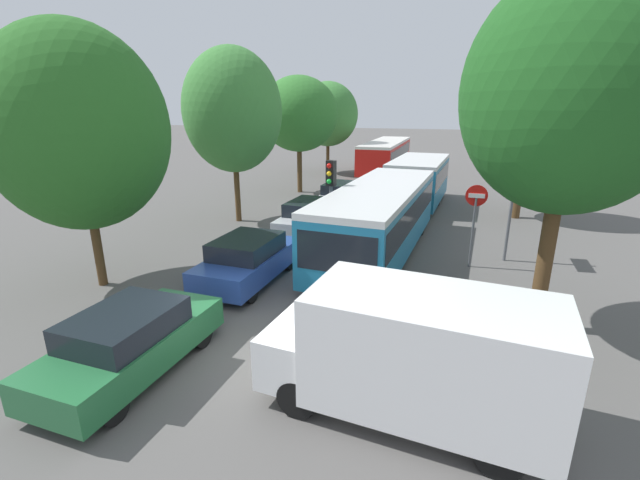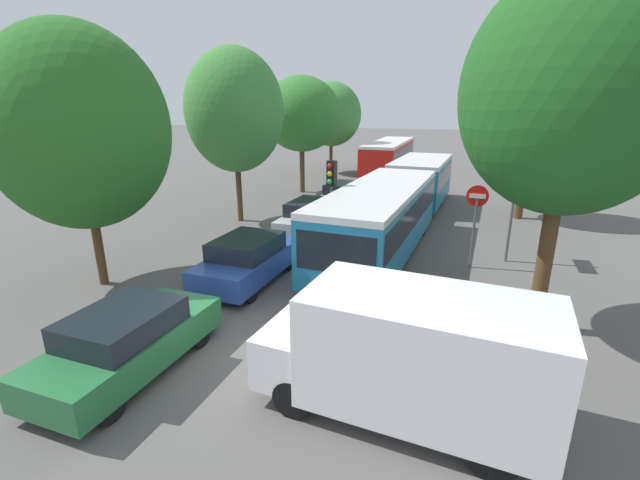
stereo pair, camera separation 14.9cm
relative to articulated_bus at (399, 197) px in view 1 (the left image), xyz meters
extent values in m
plane|color=#565451|center=(-1.78, -11.08, -1.46)|extent=(200.00, 200.00, 0.00)
cube|color=teal|center=(-0.20, -3.66, -0.16)|extent=(3.07, 9.62, 2.05)
cube|color=black|center=(-0.20, -3.66, 0.21)|extent=(3.07, 9.24, 0.90)
cube|color=silver|center=(-0.20, -3.66, 0.97)|extent=(3.07, 9.62, 0.20)
cube|color=teal|center=(0.30, 5.31, -0.16)|extent=(2.91, 6.63, 2.05)
cube|color=black|center=(0.30, 5.31, 0.21)|extent=(2.91, 6.37, 0.90)
cube|color=silver|center=(0.30, 5.31, 0.97)|extent=(2.91, 6.63, 0.20)
cylinder|color=black|center=(0.09, 1.57, -0.16)|extent=(1.94, 1.10, 1.88)
cube|color=black|center=(-0.47, -8.36, 0.09)|extent=(2.24, 0.22, 1.10)
cylinder|color=black|center=(0.69, -6.76, -0.96)|extent=(0.35, 1.01, 1.00)
cylinder|color=black|center=(-1.44, -6.64, -0.96)|extent=(0.35, 1.01, 1.00)
cylinder|color=black|center=(1.03, -0.69, -0.96)|extent=(0.35, 1.01, 1.00)
cylinder|color=black|center=(-1.10, -0.57, -0.96)|extent=(0.35, 1.01, 1.00)
cylinder|color=black|center=(1.37, 5.25, -0.96)|extent=(0.35, 1.01, 1.00)
cylinder|color=black|center=(-0.77, 5.37, -0.96)|extent=(0.35, 1.01, 1.00)
cube|color=red|center=(-3.61, 17.57, -0.18)|extent=(2.55, 11.50, 2.00)
cube|color=black|center=(-3.61, 17.57, 0.18)|extent=(2.57, 10.93, 0.84)
cube|color=silver|center=(-3.61, 17.57, 0.92)|extent=(2.55, 11.50, 0.20)
cylinder|color=black|center=(-4.69, 21.36, -0.96)|extent=(0.30, 1.00, 1.00)
cylinder|color=black|center=(-2.54, 21.36, -0.96)|extent=(0.30, 1.00, 1.00)
cylinder|color=black|center=(-4.69, 14.11, -0.96)|extent=(0.30, 1.00, 1.00)
cylinder|color=black|center=(-2.54, 14.11, -0.96)|extent=(0.30, 1.00, 1.00)
cube|color=#236638|center=(-3.57, -12.59, -0.87)|extent=(1.84, 4.12, 0.66)
cube|color=black|center=(-3.57, -12.68, -0.29)|extent=(1.65, 2.18, 0.51)
cylinder|color=black|center=(-4.26, -11.26, -1.14)|extent=(0.23, 0.63, 0.62)
cylinder|color=black|center=(-2.81, -11.30, -1.14)|extent=(0.23, 0.63, 0.62)
cylinder|color=black|center=(-4.33, -13.87, -1.14)|extent=(0.23, 0.63, 0.62)
cylinder|color=black|center=(-2.88, -13.91, -1.14)|extent=(0.23, 0.63, 0.62)
cube|color=#284799|center=(-3.52, -7.52, -0.86)|extent=(1.88, 4.23, 0.68)
cube|color=black|center=(-3.52, -7.62, -0.26)|extent=(1.69, 2.23, 0.52)
cylinder|color=black|center=(-4.23, -6.16, -1.14)|extent=(0.24, 0.64, 0.64)
cylinder|color=black|center=(-2.74, -6.20, -1.14)|extent=(0.24, 0.64, 0.64)
cylinder|color=black|center=(-4.30, -8.84, -1.14)|extent=(0.24, 0.64, 0.64)
cylinder|color=black|center=(-2.81, -8.87, -1.14)|extent=(0.24, 0.64, 0.64)
cube|color=#B7BABF|center=(-3.38, -2.04, -0.85)|extent=(1.92, 4.31, 0.69)
cube|color=black|center=(-3.38, -2.14, -0.24)|extent=(1.72, 2.27, 0.53)
cylinder|color=black|center=(-4.10, -0.66, -1.13)|extent=(0.24, 0.65, 0.65)
cylinder|color=black|center=(-2.58, -0.70, -1.13)|extent=(0.24, 0.65, 0.65)
cylinder|color=black|center=(-4.17, -3.38, -1.13)|extent=(0.24, 0.65, 0.65)
cylinder|color=black|center=(-2.66, -3.42, -1.13)|extent=(0.24, 0.65, 0.65)
cube|color=white|center=(-3.37, 2.84, -0.87)|extent=(1.85, 4.16, 0.67)
cube|color=black|center=(-3.37, 2.75, -0.28)|extent=(1.66, 2.20, 0.51)
cylinder|color=black|center=(-4.06, 4.18, -1.14)|extent=(0.23, 0.63, 0.63)
cylinder|color=black|center=(-2.60, 4.14, -1.14)|extent=(0.23, 0.63, 0.63)
cylinder|color=black|center=(-4.13, 1.55, -1.14)|extent=(0.23, 0.63, 0.63)
cylinder|color=black|center=(-2.67, 1.51, -1.14)|extent=(0.23, 0.63, 0.63)
cube|color=white|center=(2.26, -12.09, -0.15)|extent=(4.26, 2.35, 2.00)
cube|color=white|center=(-0.23, -11.88, -0.62)|extent=(1.06, 1.97, 1.00)
cylinder|color=black|center=(0.09, -12.75, -1.10)|extent=(0.74, 0.30, 0.72)
cylinder|color=black|center=(0.24, -11.08, -1.10)|extent=(0.74, 0.30, 0.72)
cylinder|color=black|center=(3.38, -13.04, -1.10)|extent=(0.74, 0.30, 0.72)
cylinder|color=black|center=(3.53, -11.36, -1.10)|extent=(0.74, 0.30, 0.72)
cylinder|color=#56595E|center=(-1.97, -3.90, 0.24)|extent=(0.12, 0.12, 3.40)
cube|color=black|center=(-1.97, -3.90, 1.49)|extent=(0.36, 0.30, 0.90)
sphere|color=red|center=(-2.00, -4.05, 1.77)|extent=(0.18, 0.18, 0.18)
sphere|color=#EAAD14|center=(-2.00, -4.05, 1.49)|extent=(0.18, 0.18, 0.18)
sphere|color=green|center=(-2.00, -4.05, 1.21)|extent=(0.18, 0.18, 0.18)
cylinder|color=#56595E|center=(3.03, -4.03, -0.26)|extent=(0.08, 0.08, 2.40)
cylinder|color=red|center=(3.03, -4.03, 1.01)|extent=(0.70, 0.03, 0.70)
cube|color=white|center=(3.03, -4.05, 1.01)|extent=(0.50, 0.04, 0.14)
cylinder|color=#56595E|center=(4.22, -2.99, 0.34)|extent=(0.10, 0.10, 3.60)
cube|color=#197A38|center=(4.22, -2.99, 1.84)|extent=(0.09, 1.40, 0.28)
cube|color=#197A38|center=(4.22, -2.99, 1.50)|extent=(0.09, 1.40, 0.28)
cylinder|color=#51381E|center=(-7.71, -9.15, -0.19)|extent=(0.26, 0.26, 2.54)
ellipsoid|color=#286623|center=(-7.71, -9.15, 3.20)|extent=(4.88, 4.88, 5.65)
ellipsoid|color=#3D7F38|center=(-7.78, -9.67, 2.36)|extent=(2.93, 2.93, 3.11)
cylinder|color=#51381E|center=(-7.44, -0.99, 0.05)|extent=(0.26, 0.26, 3.02)
ellipsoid|color=#3D7F38|center=(-7.44, -0.99, 3.60)|extent=(4.39, 4.39, 5.44)
cylinder|color=#51381E|center=(-7.19, 6.64, 0.10)|extent=(0.31, 0.31, 3.11)
ellipsoid|color=#33752D|center=(-7.19, 6.64, 3.33)|extent=(4.76, 4.76, 4.49)
cylinder|color=#51381E|center=(-7.92, 15.06, -0.07)|extent=(0.26, 0.26, 2.77)
ellipsoid|color=#3D7F38|center=(-7.92, 15.06, 3.18)|extent=(4.73, 4.73, 4.97)
cylinder|color=#51381E|center=(4.56, -7.90, 0.33)|extent=(0.36, 0.36, 3.58)
ellipsoid|color=#1E561E|center=(4.56, -7.90, 4.08)|extent=(4.63, 4.63, 5.22)
cylinder|color=#51381E|center=(5.22, 3.77, -0.06)|extent=(0.40, 0.40, 2.79)
ellipsoid|color=#33752D|center=(5.22, 3.77, 3.02)|extent=(4.04, 4.04, 4.49)
camera|label=1|loc=(2.44, -18.64, 3.81)|focal=24.00mm
camera|label=2|loc=(2.58, -18.60, 3.81)|focal=24.00mm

